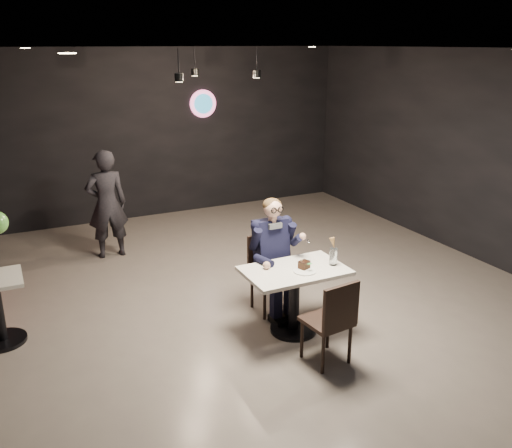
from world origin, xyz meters
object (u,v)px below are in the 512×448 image
main_table (294,300)px  chair_far (271,275)px  seated_man (271,255)px  passerby (107,204)px  chair_near (327,319)px  sundae_glass (333,257)px

main_table → chair_far: bearing=90.0°
seated_man → passerby: (-1.37, 2.62, 0.09)m
chair_near → seated_man: seated_man is taller
chair_far → chair_near: size_ratio=1.00×
seated_man → main_table: bearing=-90.0°
seated_man → passerby: passerby is taller
main_table → chair_near: 0.65m
sundae_glass → passerby: bearing=119.0°
seated_man → chair_far: bearing=-45.0°
sundae_glass → passerby: 3.72m
main_table → passerby: size_ratio=0.68×
chair_far → sundae_glass: size_ratio=4.81×
chair_near → passerby: 4.07m
chair_near → sundae_glass: 0.81m
main_table → chair_far: (-0.00, 0.55, 0.09)m
passerby → chair_near: bearing=110.0°
chair_near → passerby: bearing=103.3°
chair_far → passerby: passerby is taller
main_table → chair_near: bearing=-90.0°
seated_man → passerby: size_ratio=0.89×
chair_near → seated_man: bearing=83.6°
passerby → main_table: bearing=113.6°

